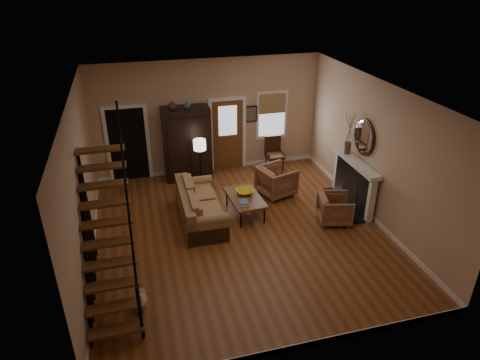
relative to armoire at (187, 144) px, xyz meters
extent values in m
plane|color=brown|center=(0.70, -3.15, -1.05)|extent=(7.00, 7.00, 0.00)
plane|color=white|center=(0.70, -3.15, 2.25)|extent=(7.00, 7.00, 0.00)
cube|color=tan|center=(0.70, 0.35, 0.60)|extent=(6.50, 0.04, 3.30)
cube|color=tan|center=(-2.55, -3.15, 0.60)|extent=(0.04, 7.00, 3.30)
cube|color=tan|center=(3.95, -3.15, 0.60)|extent=(0.04, 7.00, 3.30)
cube|color=black|center=(-1.60, 0.50, 0.00)|extent=(1.00, 0.36, 2.10)
cube|color=brown|center=(1.25, 0.33, 0.00)|extent=(0.90, 0.06, 2.10)
cube|color=silver|center=(2.60, 0.32, 0.50)|extent=(0.96, 0.06, 1.46)
cube|color=black|center=(3.83, -2.65, -0.48)|extent=(0.24, 1.60, 1.15)
cube|color=white|center=(3.77, -2.65, 0.15)|extent=(0.30, 1.95, 0.10)
cylinder|color=silver|center=(3.90, -2.65, 0.80)|extent=(0.05, 0.90, 0.90)
imported|color=#4C2619|center=(-0.35, -0.10, 1.17)|extent=(0.24, 0.24, 0.25)
imported|color=#334C60|center=(0.05, -0.10, 1.16)|extent=(0.20, 0.20, 0.21)
imported|color=gold|center=(1.07, -2.24, -0.51)|extent=(0.43, 0.43, 0.11)
imported|color=brown|center=(3.00, -3.27, -0.70)|extent=(0.91, 0.90, 0.69)
imported|color=brown|center=(2.11, -1.62, -0.65)|extent=(1.09, 1.08, 0.80)
camera|label=1|loc=(-1.45, -11.15, 4.52)|focal=32.00mm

